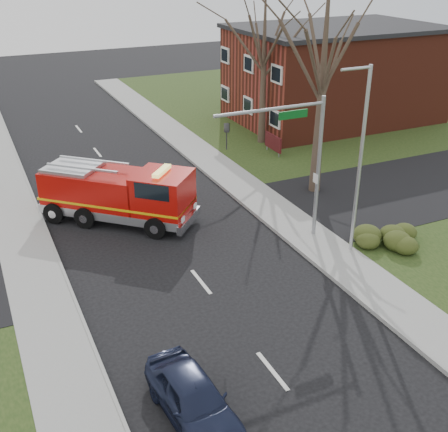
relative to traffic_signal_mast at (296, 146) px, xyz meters
name	(u,v)px	position (x,y,z in m)	size (l,w,h in m)	color
ground	(201,282)	(-5.21, -1.50, -4.71)	(120.00, 120.00, 0.00)	black
sidewalk_right	(326,250)	(0.99, -1.50, -4.63)	(2.40, 80.00, 0.15)	gray
sidewalk_left	(48,318)	(-11.41, -1.50, -4.63)	(2.40, 80.00, 0.15)	gray
brick_building	(335,74)	(13.79, 16.50, -1.05)	(15.40, 10.40, 7.25)	maroon
health_center_sign	(273,143)	(5.29, 11.00, -3.83)	(0.12, 2.00, 1.40)	#461014
hedge_corner	(390,237)	(3.79, -2.50, -4.13)	(2.80, 2.00, 0.90)	#313E16
bare_tree_near	(324,59)	(4.29, 4.50, 2.71)	(6.00, 6.00, 12.00)	#3E2D25
bare_tree_far	(264,49)	(5.79, 13.50, 1.78)	(5.25, 5.25, 10.50)	#3E2D25
traffic_signal_mast	(296,146)	(0.00, 0.00, 0.00)	(5.29, 0.18, 6.80)	gray
streetlight_pole	(360,157)	(1.93, -2.00, -0.16)	(1.48, 0.16, 8.40)	#B7BABF
fire_engine	(119,195)	(-6.60, 5.61, -3.33)	(7.29, 7.00, 3.04)	#B00D08
parked_car_maroon	(193,399)	(-8.30, -8.25, -3.99)	(1.68, 4.18, 1.43)	#181E36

